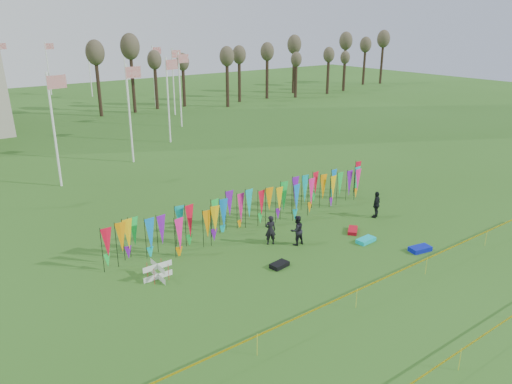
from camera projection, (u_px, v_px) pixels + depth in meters
ground at (340, 270)px, 23.79m from camera, size 160.00×160.00×0.00m
banner_row at (260, 204)px, 28.54m from camera, size 18.64×0.64×2.20m
caution_tape_near at (383, 279)px, 21.40m from camera, size 26.00×0.02×0.90m
caution_tape_far at (489, 332)px, 17.79m from camera, size 26.00×0.02×0.90m
tree_line at (277, 56)px, 73.10m from camera, size 53.92×1.92×7.84m
box_kite at (158, 271)px, 22.84m from camera, size 0.73×0.73×0.81m
person_left at (270, 230)px, 26.29m from camera, size 0.71×0.63×1.63m
person_mid at (297, 230)px, 26.25m from camera, size 0.82×0.54×1.63m
person_right at (376, 204)px, 29.88m from camera, size 1.09×0.85×1.63m
kite_bag_turquoise at (366, 240)px, 26.76m from camera, size 1.12×0.61×0.22m
kite_bag_blue at (420, 249)px, 25.74m from camera, size 1.23×0.80×0.24m
kite_bag_red at (353, 230)px, 28.02m from camera, size 1.14×1.05×0.20m
kite_bag_black at (279, 265)px, 24.09m from camera, size 0.99×0.66×0.21m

